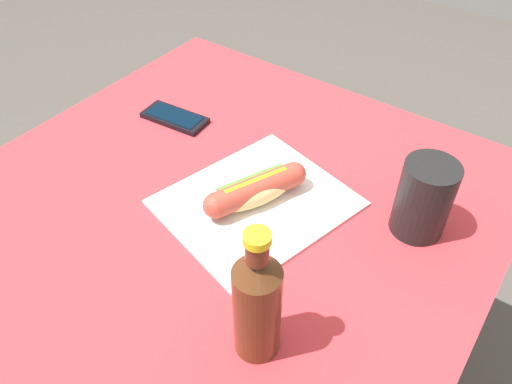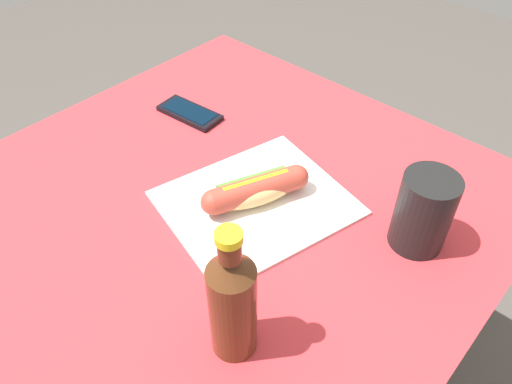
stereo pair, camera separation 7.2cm
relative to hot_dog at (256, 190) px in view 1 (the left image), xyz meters
name	(u,v)px [view 1 (the left image)]	position (x,y,z in m)	size (l,w,h in m)	color
dining_table	(220,258)	(-0.05, 0.06, -0.18)	(0.97, 0.93, 0.76)	brown
paper_wrapper	(256,203)	(0.00, 0.00, -0.03)	(0.31, 0.27, 0.01)	silver
hot_dog	(256,190)	(0.00, 0.00, 0.00)	(0.19, 0.11, 0.05)	#E5BC75
cell_phone	(175,118)	(0.11, 0.30, -0.03)	(0.08, 0.15, 0.01)	black
soda_bottle	(257,303)	(-0.22, -0.16, 0.06)	(0.06, 0.06, 0.23)	#4C2814
drinking_cup	(424,199)	(0.11, -0.26, 0.03)	(0.09, 0.09, 0.14)	black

